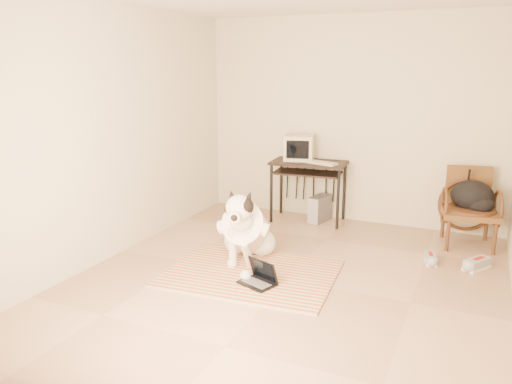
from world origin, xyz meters
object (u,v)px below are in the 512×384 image
Objects in this scene: dog at (246,230)px; backpack at (474,197)px; crt_monitor at (299,148)px; rattan_chair at (469,207)px; laptop at (259,278)px; pc_tower at (320,209)px; computer_desk at (308,170)px.

dog is 2.37× the size of backpack.
crt_monitor is 2.25m from backpack.
crt_monitor is 2.24m from rattan_chair.
laptop is at bearing -130.38° from rattan_chair.
crt_monitor reaches higher than dog.
crt_monitor is 1.10× the size of pc_tower.
dog is 2.57× the size of crt_monitor.
rattan_chair reaches higher than backpack.
laptop is 2.77m from backpack.
backpack is (0.03, -0.01, 0.13)m from rattan_chair.
dog is at bearing -144.77° from backpack.
rattan_chair is at bearing 35.81° from dog.
crt_monitor is at bearing 100.48° from laptop.
pc_tower is 1.93m from backpack.
computer_desk is at bearing 85.20° from dog.
crt_monitor is (-0.02, 1.71, 0.64)m from dog.
crt_monitor reaches higher than laptop.
laptop is at bearing -53.15° from dog.
laptop is 0.98× the size of pc_tower.
backpack reaches higher than pc_tower.
crt_monitor reaches higher than rattan_chair.
dog reaches higher than computer_desk.
laptop is 0.44× the size of rattan_chair.
dog is at bearing -89.19° from crt_monitor.
computer_desk is at bearing -24.20° from crt_monitor.
computer_desk is 0.33m from crt_monitor.
backpack is (2.18, 1.54, 0.23)m from dog.
laptop is at bearing -79.52° from crt_monitor.
rattan_chair is 0.13m from backpack.
dog is 2.65m from rattan_chair.
rattan_chair is at bearing -4.29° from crt_monitor.
computer_desk is at bearing 177.43° from rattan_chair.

